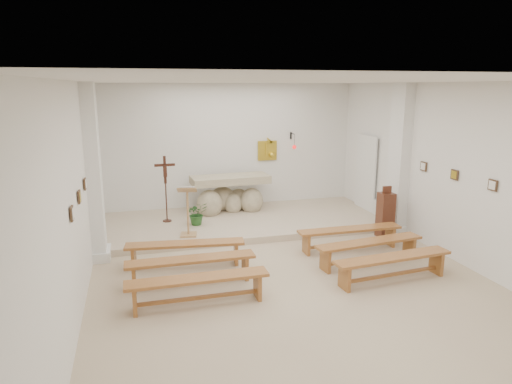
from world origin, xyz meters
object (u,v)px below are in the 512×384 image
object	(u,v)px
lectern	(188,211)
bench_left_front	(185,248)
bench_left_second	(191,265)
bench_right_second	(369,247)
crucifix_stand	(166,184)
bench_right_front	(350,233)
bench_right_third	(393,262)
bench_left_third	(198,284)
donation_pedestal	(385,215)
altar	(229,196)

from	to	relation	value
lectern	bench_left_front	bearing A→B (deg)	-89.16
bench_left_second	bench_right_second	world-z (taller)	same
crucifix_stand	bench_right_front	xyz separation A→B (m)	(3.63, -2.64, -0.73)
bench_right_front	bench_right_third	bearing A→B (deg)	-89.69
bench_right_second	bench_right_third	distance (m)	0.84
crucifix_stand	bench_left_second	size ratio (longest dim) A/B	0.72
bench_left_second	bench_right_third	world-z (taller)	same
bench_left_third	bench_right_third	size ratio (longest dim) A/B	0.99
bench_left_second	bench_left_third	bearing A→B (deg)	-89.73
bench_left_third	donation_pedestal	bearing A→B (deg)	25.74
lectern	bench_right_front	xyz separation A→B (m)	(3.26, -1.39, -0.36)
altar	bench_right_front	size ratio (longest dim) A/B	0.92
bench_right_third	bench_left_second	bearing A→B (deg)	161.41
bench_left_front	crucifix_stand	bearing A→B (deg)	100.20
bench_left_front	bench_left_second	xyz separation A→B (m)	(0.00, -0.84, 0.00)
bench_right_front	bench_left_second	xyz separation A→B (m)	(-3.49, -0.84, 0.00)
crucifix_stand	bench_right_front	distance (m)	4.55
altar	lectern	world-z (taller)	lectern
bench_right_front	bench_left_second	bearing A→B (deg)	-166.08
altar	donation_pedestal	xyz separation A→B (m)	(3.11, -2.60, -0.02)
donation_pedestal	bench_right_third	bearing A→B (deg)	-116.70
bench_left_front	altar	bearing A→B (deg)	70.98
crucifix_stand	bench_left_third	xyz separation A→B (m)	(0.14, -4.33, -0.73)
donation_pedestal	bench_right_third	world-z (taller)	donation_pedestal
altar	bench_left_third	distance (m)	5.09
bench_right_third	bench_left_front	bearing A→B (deg)	149.18
bench_left_front	bench_right_front	xyz separation A→B (m)	(3.49, 0.00, 0.00)
altar	crucifix_stand	world-z (taller)	crucifix_stand
bench_left_third	bench_right_third	distance (m)	3.49
lectern	donation_pedestal	distance (m)	4.51
bench_left_third	bench_right_third	bearing A→B (deg)	-0.00
lectern	bench_right_second	xyz separation A→B (m)	(3.26, -2.23, -0.36)
lectern	crucifix_stand	bearing A→B (deg)	116.75
altar	bench_right_third	world-z (taller)	altar
altar	bench_right_third	bearing A→B (deg)	-71.38
crucifix_stand	bench_right_front	size ratio (longest dim) A/B	0.72
crucifix_stand	bench_left_second	world-z (taller)	crucifix_stand
lectern	bench_left_third	xyz separation A→B (m)	(-0.23, -3.07, -0.36)
bench_right_second	bench_right_third	bearing A→B (deg)	-96.47
crucifix_stand	bench_left_third	size ratio (longest dim) A/B	0.72
bench_left_front	donation_pedestal	bearing A→B (deg)	13.92
bench_left_third	bench_right_third	world-z (taller)	same
bench_right_front	bench_left_third	xyz separation A→B (m)	(-3.49, -1.69, 0.00)
bench_right_front	bench_right_third	size ratio (longest dim) A/B	0.99
bench_left_second	bench_left_third	world-z (taller)	same
donation_pedestal	bench_right_second	distance (m)	1.84
crucifix_stand	donation_pedestal	distance (m)	5.27
lectern	bench_left_third	distance (m)	3.10
donation_pedestal	bench_right_front	xyz separation A→B (m)	(-1.18, -0.56, -0.17)
donation_pedestal	bench_right_third	size ratio (longest dim) A/B	0.53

